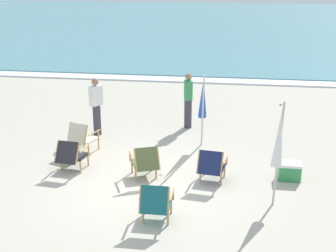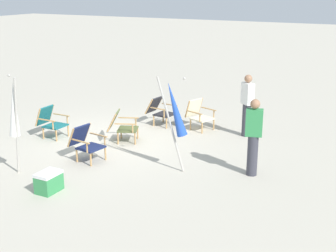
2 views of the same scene
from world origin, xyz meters
name	(u,v)px [view 1 (image 1 of 2)]	position (x,y,z in m)	size (l,w,h in m)	color
ground_plane	(147,184)	(0.00, 0.00, 0.00)	(80.00, 80.00, 0.00)	#B7AF9E
sea	(214,22)	(0.00, 30.16, 0.05)	(80.00, 40.00, 0.10)	teal
surf_band	(190,79)	(0.00, 9.86, 0.03)	(80.00, 1.10, 0.06)	white
beach_chair_back_right	(71,154)	(-1.84, 0.41, 0.42)	(0.65, 0.82, 0.78)	#28282D
beach_chair_back_left	(212,165)	(1.40, 0.26, 0.43)	(0.67, 0.80, 0.80)	#19234C
beach_chair_front_left	(82,137)	(-1.95, 1.55, 0.43)	(0.76, 0.82, 0.82)	beige
beach_chair_mid_center	(156,202)	(0.48, -1.57, 0.43)	(0.60, 0.70, 0.81)	#196066
beach_chair_far_center	(145,161)	(-0.07, 0.26, 0.43)	(0.82, 0.90, 0.79)	#515B33
umbrella_furled_blue	(203,98)	(1.04, 2.33, 1.34)	(0.28, 0.70, 2.05)	#B7B2A8
umbrella_furled_white	(279,139)	(2.71, -0.48, 1.38)	(0.33, 0.42, 2.11)	#B7B2A8
person_near_chairs	(96,106)	(-1.96, 2.92, 0.84)	(0.37, 0.39, 1.63)	#383842
person_by_waterline	(188,100)	(0.51, 3.87, 0.84)	(0.28, 0.38, 1.63)	#383842
cooler_box	(289,171)	(3.12, 0.67, 0.20)	(0.49, 0.35, 0.40)	#338C4C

